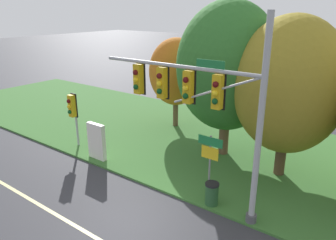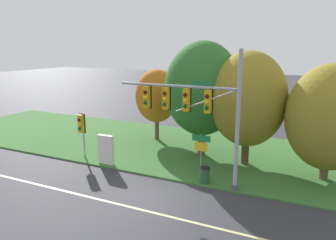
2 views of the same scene
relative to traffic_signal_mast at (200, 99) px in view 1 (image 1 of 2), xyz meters
name	(u,v)px [view 1 (image 1 of 2)]	position (x,y,z in m)	size (l,w,h in m)	color
ground_plane	(130,226)	(-1.16, -2.72, -4.38)	(160.00, 160.00, 0.00)	#333338
grass_verge	(232,150)	(-1.16, 5.53, -4.33)	(48.00, 11.50, 0.10)	#386B2D
traffic_signal_mast	(200,99)	(0.00, 0.00, 0.00)	(7.12, 0.49, 7.36)	#9EA0A5
pedestrian_signal_near_kerb	(73,109)	(-8.46, 0.68, -2.10)	(0.46, 0.55, 3.03)	#9EA0A5
route_sign_post	(210,155)	(0.11, 0.71, -2.49)	(1.09, 0.08, 2.62)	slate
tree_nearest_road	(176,72)	(-5.90, 6.81, -0.71)	(3.40, 3.40, 5.71)	brown
tree_left_of_mast	(228,67)	(-1.33, 4.78, 0.36)	(5.13, 5.13, 7.87)	brown
tree_behind_signpost	(289,86)	(1.87, 4.28, -0.06)	(4.81, 4.81, 7.24)	#4C3823
info_kiosk	(97,141)	(-6.24, 0.30, -3.34)	(1.10, 0.24, 1.90)	silver
trash_bin	(212,194)	(0.58, 0.13, -3.81)	(0.56, 0.56, 0.93)	#234C28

